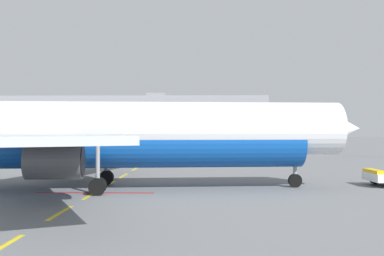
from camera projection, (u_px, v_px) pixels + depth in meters
The scene contains 5 objects.
ground at pixel (343, 170), 47.86m from camera, with size 400.00×400.00×0.00m, color slate.
apron_paint_markings at pixel (130, 172), 45.29m from camera, with size 8.00×96.33×0.01m.
airliner_foreground at pixel (123, 133), 32.20m from camera, with size 34.82×34.43×12.20m.
airliner_far_right at pixel (257, 132), 108.65m from camera, with size 27.15×29.12×11.11m.
terminal_satellite at pixel (111, 120), 145.55m from camera, with size 96.75×25.83×15.71m.
Camera 1 is at (25.21, -8.23, 4.24)m, focal length 42.67 mm.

